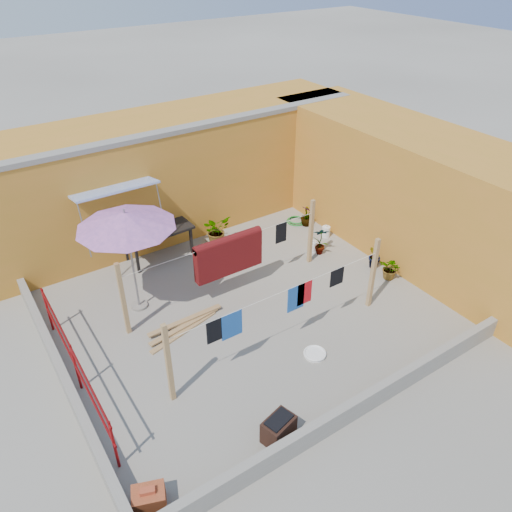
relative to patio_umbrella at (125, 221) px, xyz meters
name	(u,v)px	position (x,y,z in m)	size (l,w,h in m)	color
ground	(246,311)	(1.97, -1.50, -2.28)	(80.00, 80.00, 0.00)	#9E998E
wall_back	(170,172)	(2.47, 3.20, -0.67)	(11.00, 3.27, 3.21)	#C1782A
wall_right	(413,193)	(7.17, -1.50, -0.68)	(2.40, 9.00, 3.20)	#C1782A
parapet_front	(354,409)	(1.97, -5.08, -2.06)	(8.30, 0.16, 0.44)	gray
parapet_left	(64,378)	(-2.11, -1.50, -2.06)	(0.16, 7.30, 0.44)	gray
red_railing	(74,361)	(-1.88, -1.70, -1.56)	(0.05, 4.20, 1.10)	maroon
clothesline_rig	(234,262)	(2.02, -0.95, -1.25)	(5.09, 2.35, 1.80)	tan
patio_umbrella	(125,221)	(0.00, 0.00, 0.00)	(2.60, 2.60, 2.54)	gray
outdoor_table	(157,232)	(1.30, 1.70, -1.53)	(1.82, 0.98, 0.83)	black
brick_stack	(149,499)	(-1.73, -4.60, -2.10)	(0.59, 0.51, 0.43)	#A04824
lumber_pile	(185,326)	(0.54, -1.24, -2.23)	(1.93, 0.61, 0.12)	tan
brazier	(279,429)	(0.59, -4.70, -2.04)	(0.63, 0.50, 0.50)	#311B13
white_basin	(315,354)	(2.39, -3.49, -2.24)	(0.48, 0.48, 0.08)	white
water_jug_a	(313,246)	(4.87, -0.35, -2.13)	(0.22, 0.22, 0.34)	white
water_jug_b	(326,232)	(5.67, 0.05, -2.12)	(0.23, 0.23, 0.36)	white
green_hose	(296,221)	(5.49, 1.19, -2.24)	(0.57, 0.57, 0.08)	#1B7D27
plant_back_a	(216,230)	(2.91, 1.47, -1.87)	(0.74, 0.64, 0.83)	#205F1B
plant_back_b	(307,216)	(5.62, 0.88, -1.97)	(0.35, 0.35, 0.63)	#205F1B
plant_right_a	(321,240)	(4.96, -0.55, -1.87)	(0.43, 0.29, 0.82)	#205F1B
plant_right_b	(375,257)	(5.67, -1.86, -1.95)	(0.37, 0.30, 0.67)	#205F1B
plant_right_c	(391,269)	(5.67, -2.41, -1.99)	(0.52, 0.45, 0.58)	#205F1B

